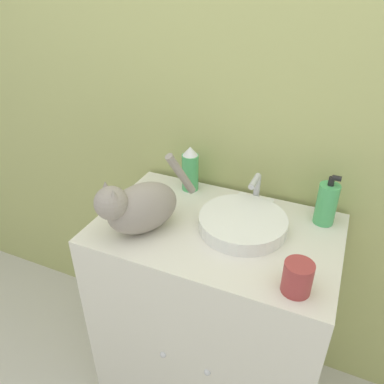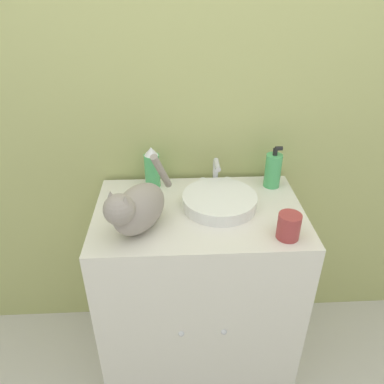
% 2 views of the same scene
% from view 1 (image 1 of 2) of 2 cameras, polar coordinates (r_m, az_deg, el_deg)
% --- Properties ---
extents(wall_back, '(6.00, 0.05, 2.50)m').
position_cam_1_polar(wall_back, '(1.41, 8.87, 14.07)').
color(wall_back, tan).
rests_on(wall_back, ground_plane).
extents(vanity_cabinet, '(0.84, 0.56, 0.88)m').
position_cam_1_polar(vanity_cabinet, '(1.61, 3.17, -18.15)').
color(vanity_cabinet, silver).
rests_on(vanity_cabinet, ground_plane).
extents(sink_basin, '(0.30, 0.30, 0.05)m').
position_cam_1_polar(sink_basin, '(1.29, 7.72, -4.68)').
color(sink_basin, white).
rests_on(sink_basin, vanity_cabinet).
extents(faucet, '(0.14, 0.11, 0.14)m').
position_cam_1_polar(faucet, '(1.40, 9.68, -0.08)').
color(faucet, silver).
rests_on(faucet, vanity_cabinet).
extents(cat, '(0.26, 0.35, 0.26)m').
position_cam_1_polar(cat, '(1.24, -8.19, -2.17)').
color(cat, gray).
rests_on(cat, vanity_cabinet).
extents(soap_bottle, '(0.07, 0.07, 0.19)m').
position_cam_1_polar(soap_bottle, '(1.37, 19.83, -1.66)').
color(soap_bottle, '#4CB266').
rests_on(soap_bottle, vanity_cabinet).
extents(spray_bottle, '(0.07, 0.07, 0.19)m').
position_cam_1_polar(spray_bottle, '(1.48, -0.27, 3.53)').
color(spray_bottle, '#4CB266').
rests_on(spray_bottle, vanity_cabinet).
extents(cup, '(0.08, 0.08, 0.10)m').
position_cam_1_polar(cup, '(1.08, 15.77, -12.45)').
color(cup, '#9E3838').
rests_on(cup, vanity_cabinet).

